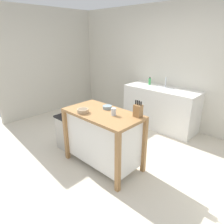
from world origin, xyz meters
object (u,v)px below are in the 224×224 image
at_px(bowl_stoneware_deep, 83,111).
at_px(bowl_ceramic_small, 107,107).
at_px(knife_block, 138,110).
at_px(trash_bin, 67,132).
at_px(sink_faucet, 166,82).
at_px(bottle_dish_soap, 150,81).
at_px(kitchen_island, 103,136).
at_px(drinking_cup, 114,112).

bearing_deg(bowl_stoneware_deep, bowl_ceramic_small, 69.01).
relative_size(knife_block, bowl_stoneware_deep, 1.39).
distance_m(trash_bin, sink_faucet, 2.33).
height_order(bowl_ceramic_small, bowl_stoneware_deep, bowl_stoneware_deep).
xyz_separation_m(bowl_stoneware_deep, trash_bin, (-0.63, 0.11, -0.61)).
distance_m(bowl_stoneware_deep, trash_bin, 0.88).
bearing_deg(trash_bin, bottle_dish_soap, 80.99).
xyz_separation_m(sink_faucet, bottle_dish_soap, (-0.38, -0.04, -0.03)).
xyz_separation_m(kitchen_island, drinking_cup, (0.20, 0.03, 0.45)).
bearing_deg(sink_faucet, drinking_cup, -80.92).
xyz_separation_m(bowl_stoneware_deep, sink_faucet, (0.07, 2.23, 0.08)).
bearing_deg(kitchen_island, bottle_dish_soap, 104.22).
distance_m(drinking_cup, sink_faucet, 2.02).
distance_m(kitchen_island, drinking_cup, 0.49).
bearing_deg(trash_bin, sink_faucet, 71.51).
xyz_separation_m(knife_block, trash_bin, (-1.30, -0.31, -0.67)).
bearing_deg(drinking_cup, sink_faucet, 99.08).
bearing_deg(bowl_stoneware_deep, sink_faucet, 88.09).
height_order(kitchen_island, bowl_ceramic_small, bowl_ceramic_small).
bearing_deg(bowl_stoneware_deep, kitchen_island, 46.05).
relative_size(knife_block, drinking_cup, 2.22).
bearing_deg(kitchen_island, bowl_ceramic_small, 110.89).
distance_m(kitchen_island, knife_block, 0.71).
xyz_separation_m(drinking_cup, trash_bin, (-1.03, -0.12, -0.63)).
distance_m(kitchen_island, bowl_stoneware_deep, 0.51).
xyz_separation_m(drinking_cup, sink_faucet, (-0.32, 2.00, 0.05)).
bearing_deg(trash_bin, kitchen_island, 6.36).
height_order(knife_block, trash_bin, knife_block).
height_order(sink_faucet, bottle_dish_soap, sink_faucet).
xyz_separation_m(kitchen_island, knife_block, (0.47, 0.22, 0.48)).
xyz_separation_m(trash_bin, sink_faucet, (0.71, 2.12, 0.68)).
relative_size(bowl_stoneware_deep, bottle_dish_soap, 0.97).
height_order(bowl_stoneware_deep, drinking_cup, drinking_cup).
relative_size(knife_block, bottle_dish_soap, 1.35).
bearing_deg(sink_faucet, bottle_dish_soap, -173.91).
bearing_deg(knife_block, drinking_cup, -145.24).
relative_size(kitchen_island, knife_block, 5.07).
height_order(bowl_ceramic_small, trash_bin, bowl_ceramic_small).
bearing_deg(sink_faucet, knife_block, -71.72).
xyz_separation_m(bowl_ceramic_small, bottle_dish_soap, (-0.44, 1.83, 0.05)).
height_order(knife_block, sink_faucet, knife_block).
xyz_separation_m(kitchen_island, sink_faucet, (-0.12, 2.02, 0.50)).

